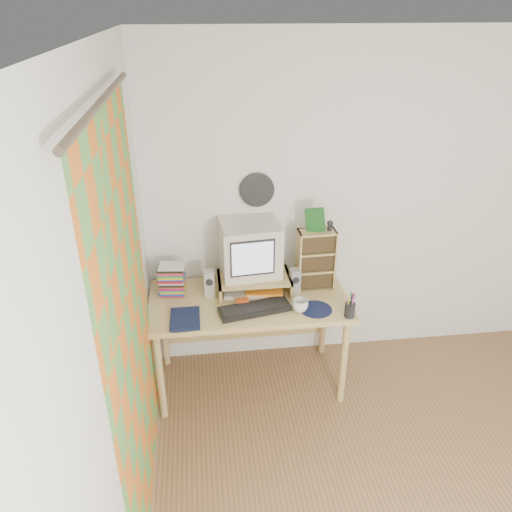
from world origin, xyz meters
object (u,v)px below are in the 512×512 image
object	(u,v)px
mug	(300,306)
diary	(170,319)
desk	(248,309)
dvd_stack	(172,278)
crt_monitor	(250,250)
cd_rack	(316,259)
keyboard	(255,309)

from	to	relation	value
mug	diary	world-z (taller)	mug
desk	dvd_stack	distance (m)	0.60
crt_monitor	cd_rack	world-z (taller)	crt_monitor
cd_rack	crt_monitor	bearing A→B (deg)	173.53
dvd_stack	mug	size ratio (longest dim) A/B	2.34
mug	crt_monitor	bearing A→B (deg)	130.51
crt_monitor	diary	size ratio (longest dim) A/B	1.67
crt_monitor	keyboard	xyz separation A→B (m)	(-0.01, -0.31, -0.29)
keyboard	cd_rack	xyz separation A→B (m)	(0.47, 0.28, 0.21)
keyboard	mug	xyz separation A→B (m)	(0.30, -0.04, 0.03)
dvd_stack	cd_rack	size ratio (longest dim) A/B	0.57
desk	cd_rack	size ratio (longest dim) A/B	3.14
crt_monitor	cd_rack	distance (m)	0.48
cd_rack	diary	size ratio (longest dim) A/B	1.87
diary	keyboard	bearing A→B (deg)	5.73
desk	dvd_stack	bearing A→B (deg)	172.00
dvd_stack	diary	world-z (taller)	dvd_stack
keyboard	dvd_stack	xyz separation A→B (m)	(-0.56, 0.30, 0.11)
cd_rack	diary	distance (m)	1.11
crt_monitor	keyboard	bearing A→B (deg)	-96.55
cd_rack	mug	xyz separation A→B (m)	(-0.17, -0.31, -0.18)
cd_rack	mug	world-z (taller)	cd_rack
cd_rack	dvd_stack	bearing A→B (deg)	176.70
mug	cd_rack	bearing A→B (deg)	61.50
dvd_stack	diary	xyz separation A→B (m)	(-0.01, -0.36, -0.10)
crt_monitor	mug	world-z (taller)	crt_monitor
dvd_stack	cd_rack	xyz separation A→B (m)	(1.03, -0.03, 0.10)
dvd_stack	cd_rack	distance (m)	1.03
crt_monitor	diary	distance (m)	0.74
diary	mug	bearing A→B (deg)	1.39
dvd_stack	cd_rack	bearing A→B (deg)	4.35
desk	mug	xyz separation A→B (m)	(0.33, -0.26, 0.18)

